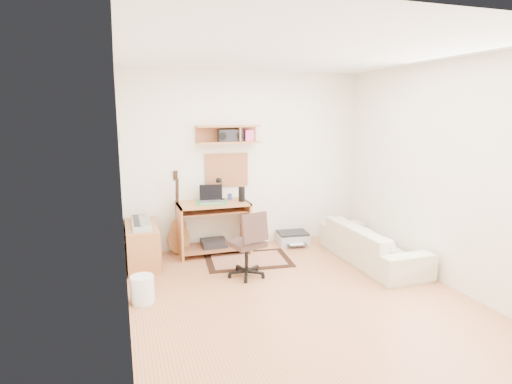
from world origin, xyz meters
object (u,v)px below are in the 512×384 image
object	(u,v)px
task_chair	(246,243)
sofa	(372,238)
desk	(214,228)
cabinet	(142,245)
printer	(293,238)

from	to	relation	value
task_chair	sofa	distance (m)	1.76
desk	cabinet	distance (m)	1.03
printer	sofa	size ratio (longest dim) A/B	0.27
desk	sofa	world-z (taller)	desk
desk	sofa	distance (m)	2.21
task_chair	cabinet	size ratio (longest dim) A/B	0.95
cabinet	printer	world-z (taller)	cabinet
printer	desk	bearing A→B (deg)	-171.89
printer	sofa	bearing A→B (deg)	-51.17
task_chair	sofa	world-z (taller)	task_chair
cabinet	sofa	bearing A→B (deg)	-16.13
printer	sofa	xyz separation A→B (m)	(0.70, -1.08, 0.26)
cabinet	sofa	distance (m)	3.08
sofa	printer	bearing A→B (deg)	32.83
desk	printer	bearing A→B (deg)	2.11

